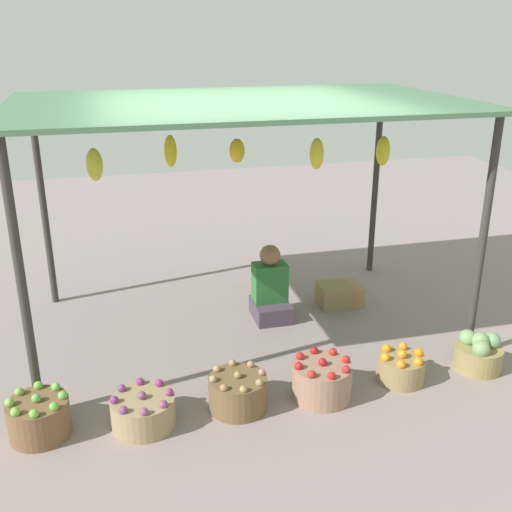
% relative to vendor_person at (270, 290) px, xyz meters
% --- Properties ---
extents(ground_plane, '(14.00, 14.00, 0.00)m').
position_rel_vendor_person_xyz_m(ground_plane, '(-0.32, -0.13, -0.30)').
color(ground_plane, gray).
extents(market_stall_structure, '(4.02, 2.44, 2.22)m').
position_rel_vendor_person_xyz_m(market_stall_structure, '(-0.32, -0.13, 1.77)').
color(market_stall_structure, '#38332D').
rests_on(market_stall_structure, ground).
extents(vendor_person, '(0.36, 0.44, 0.78)m').
position_rel_vendor_person_xyz_m(vendor_person, '(0.00, 0.00, 0.00)').
color(vendor_person, '#463948').
rests_on(vendor_person, ground).
extents(basket_green_apples, '(0.45, 0.45, 0.35)m').
position_rel_vendor_person_xyz_m(basket_green_apples, '(-2.16, -1.45, -0.15)').
color(basket_green_apples, brown).
rests_on(basket_green_apples, ground).
extents(basket_purple_onions, '(0.48, 0.48, 0.29)m').
position_rel_vendor_person_xyz_m(basket_purple_onions, '(-1.41, -1.52, -0.18)').
color(basket_purple_onions, '#9B855C').
rests_on(basket_purple_onions, ground).
extents(basket_potatoes, '(0.46, 0.46, 0.32)m').
position_rel_vendor_person_xyz_m(basket_potatoes, '(-0.67, -1.48, -0.16)').
color(basket_potatoes, brown).
rests_on(basket_potatoes, ground).
extents(basket_red_apples, '(0.48, 0.48, 0.35)m').
position_rel_vendor_person_xyz_m(basket_red_apples, '(0.02, -1.50, -0.14)').
color(basket_red_apples, '#9C7560').
rests_on(basket_red_apples, ground).
extents(basket_oranges, '(0.40, 0.40, 0.29)m').
position_rel_vendor_person_xyz_m(basket_oranges, '(0.75, -1.43, -0.18)').
color(basket_oranges, '#957E51').
rests_on(basket_oranges, ground).
extents(basket_cabbages, '(0.41, 0.41, 0.35)m').
position_rel_vendor_person_xyz_m(basket_cabbages, '(1.50, -1.42, -0.15)').
color(basket_cabbages, '#95834E').
rests_on(basket_cabbages, ground).
extents(wooden_crate_near_vendor, '(0.40, 0.35, 0.21)m').
position_rel_vendor_person_xyz_m(wooden_crate_near_vendor, '(0.83, 0.13, -0.19)').
color(wooden_crate_near_vendor, '#A0784C').
rests_on(wooden_crate_near_vendor, ground).
extents(wooden_crate_stacked_rear, '(0.33, 0.30, 0.25)m').
position_rel_vendor_person_xyz_m(wooden_crate_stacked_rear, '(0.74, 0.08, -0.17)').
color(wooden_crate_stacked_rear, olive).
rests_on(wooden_crate_stacked_rear, ground).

